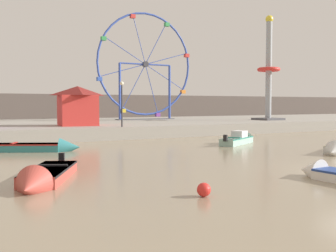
# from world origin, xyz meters

# --- Properties ---
(quay_promenade) EXTENTS (110.00, 22.20, 1.02)m
(quay_promenade) POSITION_xyz_m (0.00, 30.14, 0.51)
(quay_promenade) COLOR gray
(quay_promenade) RESTS_ON ground_plane
(distant_town_skyline) EXTENTS (140.00, 3.00, 4.40)m
(distant_town_skyline) POSITION_xyz_m (0.00, 52.20, 2.20)
(distant_town_skyline) COLOR #564C47
(distant_town_skyline) RESTS_ON ground_plane
(motorboat_faded_red) EXTENTS (3.49, 5.21, 1.28)m
(motorboat_faded_red) POSITION_xyz_m (-12.10, 3.67, 0.23)
(motorboat_faded_red) COLOR #B24238
(motorboat_faded_red) RESTS_ON ground_plane
(motorboat_teal_painted) EXTENTS (5.58, 3.55, 1.14)m
(motorboat_teal_painted) POSITION_xyz_m (-10.11, 14.21, 0.26)
(motorboat_teal_painted) COLOR teal
(motorboat_teal_painted) RESTS_ON ground_plane
(motorboat_seafoam) EXTENTS (4.96, 3.48, 1.19)m
(motorboat_seafoam) POSITION_xyz_m (3.88, 12.25, 0.32)
(motorboat_seafoam) COLOR #93BCAD
(motorboat_seafoam) RESTS_ON ground_plane
(ferris_wheel_blue_frame) EXTENTS (12.37, 1.20, 12.85)m
(ferris_wheel_blue_frame) POSITION_xyz_m (6.34, 33.34, 7.47)
(ferris_wheel_blue_frame) COLOR #334CA8
(ferris_wheel_blue_frame) RESTS_ON quay_promenade
(drop_tower_steel_tower) EXTENTS (2.80, 2.80, 12.18)m
(drop_tower_steel_tower) POSITION_xyz_m (18.29, 24.95, 6.24)
(drop_tower_steel_tower) COLOR #999EA3
(drop_tower_steel_tower) RESTS_ON quay_promenade
(carnival_booth_red_striped) EXTENTS (3.65, 3.33, 3.41)m
(carnival_booth_red_striped) POSITION_xyz_m (-4.97, 23.42, 2.79)
(carnival_booth_red_striped) COLOR red
(carnival_booth_red_striped) RESTS_ON quay_promenade
(promenade_lamp_near) EXTENTS (0.32, 0.32, 3.70)m
(promenade_lamp_near) POSITION_xyz_m (-2.41, 19.65, 3.46)
(promenade_lamp_near) COLOR #2D2D33
(promenade_lamp_near) RESTS_ON quay_promenade
(mooring_buoy_orange) EXTENTS (0.44, 0.44, 0.44)m
(mooring_buoy_orange) POSITION_xyz_m (-8.14, -0.77, 0.22)
(mooring_buoy_orange) COLOR red
(mooring_buoy_orange) RESTS_ON ground_plane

